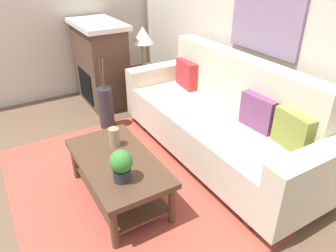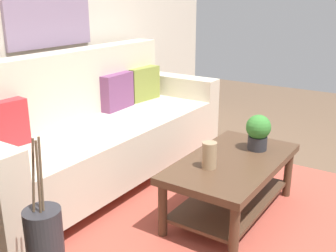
{
  "view_description": "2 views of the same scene",
  "coord_description": "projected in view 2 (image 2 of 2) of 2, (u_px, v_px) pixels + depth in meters",
  "views": [
    {
      "loc": [
        2.24,
        -0.32,
        1.99
      ],
      "look_at": [
        0.26,
        0.87,
        0.69
      ],
      "focal_mm": 33.69,
      "sensor_mm": 36.0,
      "label": 1
    },
    {
      "loc": [
        -2.24,
        -0.61,
        1.51
      ],
      "look_at": [
        0.33,
        1.1,
        0.5
      ],
      "focal_mm": 42.98,
      "sensor_mm": 36.0,
      "label": 2
    }
  ],
  "objects": [
    {
      "name": "ground_plane",
      "position": [
        283.0,
        243.0,
        2.56
      ],
      "size": [
        8.98,
        8.98,
        0.0
      ],
      "primitive_type": "plane",
      "color": "brown"
    },
    {
      "name": "couch",
      "position": [
        98.0,
        132.0,
        3.31
      ],
      "size": [
        2.48,
        0.84,
        1.08
      ],
      "color": "beige",
      "rests_on": "ground_plane"
    },
    {
      "name": "floor_vase_branch_a",
      "position": [
        41.0,
        174.0,
        1.86
      ],
      "size": [
        0.04,
        0.03,
        0.36
      ],
      "primitive_type": "cylinder",
      "rotation": [
        -0.06,
        0.09,
        0.0
      ],
      "color": "brown",
      "rests_on": "floor_vase"
    },
    {
      "name": "wall_back",
      "position": [
        39.0,
        15.0,
        3.27
      ],
      "size": [
        4.98,
        0.1,
        2.7
      ],
      "primitive_type": "cube",
      "color": "beige",
      "rests_on": "ground_plane"
    },
    {
      "name": "floor_vase_branch_c",
      "position": [
        38.0,
        177.0,
        1.83
      ],
      "size": [
        0.02,
        0.02,
        0.36
      ],
      "primitive_type": "cylinder",
      "rotation": [
        0.02,
        0.02,
        0.0
      ],
      "color": "brown",
      "rests_on": "floor_vase"
    },
    {
      "name": "floor_vase_branch_b",
      "position": [
        33.0,
        176.0,
        1.85
      ],
      "size": [
        0.05,
        0.02,
        0.36
      ],
      "primitive_type": "cylinder",
      "rotation": [
        0.01,
        0.1,
        0.0
      ],
      "color": "brown",
      "rests_on": "floor_vase"
    },
    {
      "name": "throw_pillow_crimson",
      "position": [
        0.0,
        125.0,
        2.68
      ],
      "size": [
        0.37,
        0.16,
        0.32
      ],
      "primitive_type": "cube",
      "rotation": [
        0.0,
        0.0,
        -0.12
      ],
      "color": "red",
      "rests_on": "couch"
    },
    {
      "name": "tabletop_vase",
      "position": [
        209.0,
        155.0,
        2.6
      ],
      "size": [
        0.1,
        0.1,
        0.18
      ],
      "primitive_type": "cylinder",
      "color": "tan",
      "rests_on": "coffee_table"
    },
    {
      "name": "potted_plant_tabletop",
      "position": [
        258.0,
        131.0,
        2.9
      ],
      "size": [
        0.18,
        0.18,
        0.26
      ],
      "color": "#2D2D33",
      "rests_on": "coffee_table"
    },
    {
      "name": "coffee_table",
      "position": [
        232.0,
        175.0,
        2.8
      ],
      "size": [
        1.1,
        0.6,
        0.43
      ],
      "color": "#513826",
      "rests_on": "ground_plane"
    },
    {
      "name": "throw_pillow_plum",
      "position": [
        117.0,
        91.0,
        3.61
      ],
      "size": [
        0.36,
        0.14,
        0.32
      ],
      "primitive_type": "cube",
      "rotation": [
        0.0,
        0.0,
        0.04
      ],
      "color": "#7A4270",
      "rests_on": "couch"
    },
    {
      "name": "throw_pillow_olive",
      "position": [
        143.0,
        84.0,
        3.93
      ],
      "size": [
        0.37,
        0.16,
        0.32
      ],
      "primitive_type": "cube",
      "rotation": [
        0.0,
        0.0,
        -0.11
      ],
      "color": "olive",
      "rests_on": "couch"
    },
    {
      "name": "area_rug",
      "position": [
        213.0,
        219.0,
        2.82
      ],
      "size": [
        2.52,
        1.91,
        0.01
      ],
      "primitive_type": "cube",
      "color": "#B24C3D",
      "rests_on": "ground_plane"
    }
  ]
}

